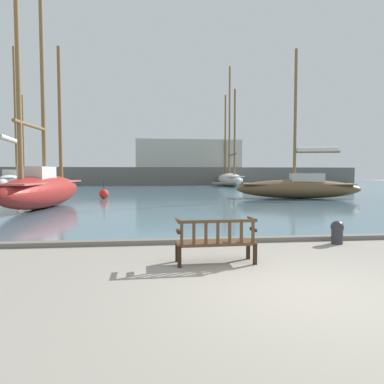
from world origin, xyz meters
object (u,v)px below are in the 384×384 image
(park_bench, at_px, (216,241))
(sailboat_centre_channel, at_px, (298,186))
(sailboat_mid_starboard, at_px, (230,177))
(sailboat_mid_port, at_px, (43,186))
(mooring_bollard, at_px, (337,231))
(channel_buoy, at_px, (104,194))
(sailboat_far_starboard, at_px, (16,178))

(park_bench, xyz_separation_m, sailboat_centre_channel, (8.74, 15.88, 0.44))
(sailboat_mid_starboard, height_order, sailboat_mid_port, sailboat_mid_starboard)
(sailboat_mid_port, bearing_deg, sailboat_centre_channel, 16.18)
(sailboat_centre_channel, distance_m, mooring_bollard, 15.29)
(sailboat_centre_channel, bearing_deg, mooring_bollard, -110.12)
(sailboat_centre_channel, distance_m, sailboat_mid_port, 16.20)
(sailboat_mid_starboard, relative_size, channel_buoy, 12.09)
(park_bench, height_order, sailboat_mid_port, sailboat_mid_port)
(park_bench, bearing_deg, channel_buoy, 104.93)
(sailboat_centre_channel, relative_size, mooring_bollard, 16.83)
(channel_buoy, bearing_deg, sailboat_far_starboard, 127.05)
(sailboat_far_starboard, xyz_separation_m, mooring_bollard, (19.51, -30.89, -0.93))
(sailboat_mid_starboard, distance_m, mooring_bollard, 38.59)
(sailboat_mid_port, xyz_separation_m, mooring_bollard, (10.30, -9.83, -0.84))
(mooring_bollard, xyz_separation_m, channel_buoy, (-8.10, 15.76, 0.08))
(sailboat_far_starboard, relative_size, sailboat_mid_starboard, 0.94)
(sailboat_far_starboard, xyz_separation_m, sailboat_mid_starboard, (25.36, 7.25, 0.01))
(sailboat_mid_starboard, height_order, channel_buoy, sailboat_mid_starboard)
(sailboat_far_starboard, bearing_deg, sailboat_mid_starboard, 15.96)
(sailboat_mid_starboard, xyz_separation_m, mooring_bollard, (-5.85, -38.14, -0.94))
(sailboat_mid_starboard, bearing_deg, sailboat_far_starboard, -164.04)
(sailboat_centre_channel, distance_m, channel_buoy, 13.43)
(sailboat_far_starboard, bearing_deg, channel_buoy, -52.95)
(mooring_bollard, bearing_deg, sailboat_mid_starboard, 81.28)
(sailboat_far_starboard, relative_size, channel_buoy, 11.39)
(sailboat_far_starboard, height_order, sailboat_mid_port, sailboat_far_starboard)
(sailboat_mid_starboard, bearing_deg, park_bench, -103.24)
(sailboat_far_starboard, bearing_deg, sailboat_mid_port, -66.36)
(park_bench, xyz_separation_m, mooring_bollard, (3.48, 1.54, -0.14))
(sailboat_far_starboard, height_order, channel_buoy, sailboat_far_starboard)
(park_bench, relative_size, sailboat_mid_port, 0.12)
(sailboat_mid_starboard, bearing_deg, sailboat_centre_channel, -91.43)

